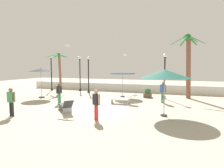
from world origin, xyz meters
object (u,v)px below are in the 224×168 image
patio_umbrella_1 (165,74)px  palm_tree_1 (188,59)px  lamp_post_0 (88,73)px  guest_3 (96,102)px  lounge_chair_1 (123,99)px  patio_umbrella_0 (123,74)px  lamp_post_3 (165,73)px  palm_tree_0 (59,67)px  guest_0 (163,90)px  seagull_1 (68,46)px  lounge_chair_0 (66,105)px  guest_2 (59,91)px  lamp_post_2 (80,70)px  seagull_0 (125,55)px  planter (148,93)px  guest_1 (11,99)px  patio_umbrella_2 (41,71)px  lamp_post_1 (51,72)px

patio_umbrella_1 → palm_tree_1: 7.06m
lamp_post_0 → guest_3: 10.33m
lounge_chair_1 → guest_3: bearing=-93.8°
palm_tree_1 → guest_3: 10.41m
patio_umbrella_0 → lamp_post_0: lamp_post_0 is taller
lamp_post_3 → patio_umbrella_0: bearing=-176.3°
palm_tree_0 → palm_tree_1: (13.34, -0.02, 0.69)m
patio_umbrella_1 → guest_0: patio_umbrella_1 is taller
seagull_1 → lounge_chair_0: bearing=-63.9°
guest_0 → seagull_1: bearing=-158.3°
palm_tree_0 → guest_0: 11.87m
patio_umbrella_1 → guest_2: 7.99m
lamp_post_2 → guest_2: (2.01, -7.08, -1.52)m
guest_2 → seagull_0: 10.17m
patio_umbrella_0 → planter: size_ratio=2.80×
patio_umbrella_0 → guest_1: patio_umbrella_0 is taller
patio_umbrella_2 → guest_3: 9.14m
palm_tree_1 → guest_2: (-9.51, -5.67, -2.54)m
patio_umbrella_1 → lamp_post_3: 5.93m
guest_0 → seagull_1: size_ratio=1.63×
lounge_chair_1 → seagull_0: seagull_0 is taller
guest_0 → patio_umbrella_0: bearing=154.3°
lounge_chair_0 → seagull_1: 4.59m
planter → guest_3: bearing=-101.9°
palm_tree_1 → seagull_0: (-6.62, 3.52, 0.70)m
lamp_post_3 → lamp_post_0: bearing=171.5°
seagull_0 → patio_umbrella_2: bearing=-129.6°
lamp_post_0 → seagull_0: (3.30, 3.16, 2.02)m
lamp_post_0 → seagull_1: 6.43m
lamp_post_1 → guest_1: size_ratio=2.50×
palm_tree_1 → lamp_post_2: palm_tree_1 is taller
guest_3 → palm_tree_0: bearing=133.3°
patio_umbrella_1 → guest_3: patio_umbrella_1 is taller
patio_umbrella_0 → lamp_post_0: bearing=161.3°
lamp_post_2 → seagull_1: (2.81, -6.97, 1.91)m
planter → lamp_post_3: bearing=-9.1°
lamp_post_1 → lamp_post_3: (13.07, -1.63, 0.12)m
guest_3 → patio_umbrella_2: bearing=147.1°
lamp_post_1 → guest_3: bearing=-43.9°
lamp_post_3 → seagull_0: seagull_0 is taller
lamp_post_0 → lounge_chair_1: lamp_post_0 is taller
guest_0 → guest_2: bearing=-159.7°
patio_umbrella_0 → lounge_chair_1: patio_umbrella_0 is taller
lamp_post_1 → lamp_post_2: lamp_post_1 is taller
lounge_chair_0 → guest_3: guest_3 is taller
lounge_chair_1 → guest_3: 4.53m
patio_umbrella_1 → planter: bearing=105.3°
lounge_chair_1 → palm_tree_1: bearing=41.3°
seagull_0 → patio_umbrella_0: bearing=-78.6°
lamp_post_2 → guest_2: size_ratio=2.57×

